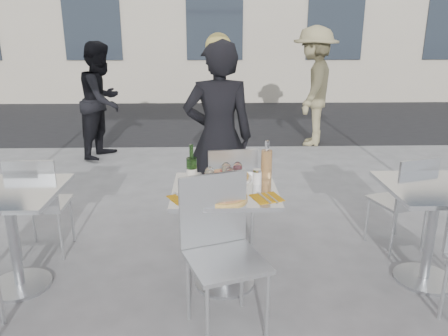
{
  "coord_description": "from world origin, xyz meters",
  "views": [
    {
      "loc": [
        -0.08,
        -2.84,
        1.79
      ],
      "look_at": [
        0.0,
        0.15,
        0.85
      ],
      "focal_mm": 35.0,
      "sensor_mm": 36.0,
      "label": 1
    }
  ],
  "objects_px": {
    "pedestrian_a": "(102,101)",
    "wineglass_red_a": "(230,174)",
    "wine_bottle": "(192,170)",
    "napkin_right": "(267,198)",
    "side_table_left": "(10,219)",
    "pedestrian_b": "(313,87)",
    "side_table_right": "(434,214)",
    "carafe": "(266,164)",
    "side_chair_rfar": "(406,196)",
    "salad_plate": "(226,184)",
    "main_table": "(225,216)",
    "woman_diner": "(219,138)",
    "pizza_far": "(228,176)",
    "wineglass_white_a": "(210,173)",
    "side_chair_lfar": "(38,199)",
    "pizza_near": "(224,197)",
    "chair_far": "(231,188)",
    "napkin_left": "(184,198)",
    "wineglass_red_b": "(238,168)",
    "wineglass_white_b": "(226,169)",
    "chair_near": "(220,240)",
    "sugar_shaker": "(257,177)"
  },
  "relations": [
    {
      "from": "chair_near",
      "to": "wine_bottle",
      "type": "bearing_deg",
      "value": 90.6
    },
    {
      "from": "wineglass_white_b",
      "to": "napkin_right",
      "type": "distance_m",
      "value": 0.4
    },
    {
      "from": "side_table_right",
      "to": "napkin_left",
      "type": "height_order",
      "value": "napkin_left"
    },
    {
      "from": "woman_diner",
      "to": "wineglass_red_b",
      "type": "bearing_deg",
      "value": 93.22
    },
    {
      "from": "wine_bottle",
      "to": "napkin_right",
      "type": "bearing_deg",
      "value": -27.9
    },
    {
      "from": "wineglass_white_b",
      "to": "side_table_left",
      "type": "bearing_deg",
      "value": -176.21
    },
    {
      "from": "pedestrian_a",
      "to": "wineglass_white_a",
      "type": "distance_m",
      "value": 3.84
    },
    {
      "from": "side_table_left",
      "to": "pedestrian_b",
      "type": "bearing_deg",
      "value": 53.83
    },
    {
      "from": "pizza_near",
      "to": "wineglass_white_b",
      "type": "height_order",
      "value": "wineglass_white_b"
    },
    {
      "from": "pedestrian_b",
      "to": "salad_plate",
      "type": "height_order",
      "value": "pedestrian_b"
    },
    {
      "from": "pedestrian_a",
      "to": "pizza_near",
      "type": "xyz_separation_m",
      "value": [
        1.66,
        -3.7,
        -0.07
      ]
    },
    {
      "from": "side_table_right",
      "to": "wineglass_white_a",
      "type": "xyz_separation_m",
      "value": [
        -1.6,
        0.0,
        0.32
      ]
    },
    {
      "from": "chair_far",
      "to": "napkin_left",
      "type": "bearing_deg",
      "value": 60.68
    },
    {
      "from": "pedestrian_a",
      "to": "wineglass_red_a",
      "type": "bearing_deg",
      "value": -138.5
    },
    {
      "from": "pizza_far",
      "to": "salad_plate",
      "type": "xyz_separation_m",
      "value": [
        -0.02,
        -0.23,
        0.02
      ]
    },
    {
      "from": "main_table",
      "to": "wineglass_red_b",
      "type": "relative_size",
      "value": 4.76
    },
    {
      "from": "side_chair_lfar",
      "to": "wineglass_red_a",
      "type": "bearing_deg",
      "value": 161.16
    },
    {
      "from": "pedestrian_a",
      "to": "salad_plate",
      "type": "height_order",
      "value": "pedestrian_a"
    },
    {
      "from": "pedestrian_b",
      "to": "wineglass_red_a",
      "type": "relative_size",
      "value": 11.94
    },
    {
      "from": "main_table",
      "to": "side_chair_rfar",
      "type": "height_order",
      "value": "side_chair_rfar"
    },
    {
      "from": "main_table",
      "to": "pizza_near",
      "type": "height_order",
      "value": "pizza_near"
    },
    {
      "from": "carafe",
      "to": "wineglass_white_b",
      "type": "bearing_deg",
      "value": -164.31
    },
    {
      "from": "carafe",
      "to": "napkin_left",
      "type": "distance_m",
      "value": 0.69
    },
    {
      "from": "pedestrian_a",
      "to": "carafe",
      "type": "xyz_separation_m",
      "value": [
        1.98,
        -3.32,
        0.04
      ]
    },
    {
      "from": "wine_bottle",
      "to": "carafe",
      "type": "height_order",
      "value": "wine_bottle"
    },
    {
      "from": "woman_diner",
      "to": "pizza_far",
      "type": "distance_m",
      "value": 0.8
    },
    {
      "from": "side_chair_rfar",
      "to": "wine_bottle",
      "type": "height_order",
      "value": "wine_bottle"
    },
    {
      "from": "napkin_left",
      "to": "pedestrian_a",
      "type": "bearing_deg",
      "value": 80.88
    },
    {
      "from": "main_table",
      "to": "woman_diner",
      "type": "relative_size",
      "value": 0.43
    },
    {
      "from": "main_table",
      "to": "wineglass_white_a",
      "type": "xyz_separation_m",
      "value": [
        -0.1,
        0.0,
        0.32
      ]
    },
    {
      "from": "side_table_right",
      "to": "sugar_shaker",
      "type": "bearing_deg",
      "value": 176.02
    },
    {
      "from": "side_table_right",
      "to": "wineglass_white_a",
      "type": "distance_m",
      "value": 1.63
    },
    {
      "from": "side_table_right",
      "to": "side_chair_lfar",
      "type": "relative_size",
      "value": 0.88
    },
    {
      "from": "side_table_left",
      "to": "side_table_right",
      "type": "xyz_separation_m",
      "value": [
        3.0,
        0.0,
        0.0
      ]
    },
    {
      "from": "wineglass_red_b",
      "to": "carafe",
      "type": "bearing_deg",
      "value": 18.36
    },
    {
      "from": "main_table",
      "to": "woman_diner",
      "type": "distance_m",
      "value": 1.06
    },
    {
      "from": "chair_far",
      "to": "side_chair_rfar",
      "type": "relative_size",
      "value": 1.06
    },
    {
      "from": "wineglass_red_a",
      "to": "chair_near",
      "type": "bearing_deg",
      "value": -100.27
    },
    {
      "from": "carafe",
      "to": "napkin_left",
      "type": "relative_size",
      "value": 1.18
    },
    {
      "from": "main_table",
      "to": "side_table_left",
      "type": "height_order",
      "value": "same"
    },
    {
      "from": "pizza_far",
      "to": "wineglass_red_b",
      "type": "relative_size",
      "value": 2.21
    },
    {
      "from": "side_chair_rfar",
      "to": "woman_diner",
      "type": "bearing_deg",
      "value": -37.59
    },
    {
      "from": "side_chair_rfar",
      "to": "salad_plate",
      "type": "distance_m",
      "value": 1.6
    },
    {
      "from": "wineglass_white_a",
      "to": "sugar_shaker",
      "type": "bearing_deg",
      "value": 14.42
    },
    {
      "from": "side_chair_rfar",
      "to": "wineglass_red_a",
      "type": "relative_size",
      "value": 5.32
    },
    {
      "from": "pizza_far",
      "to": "chair_far",
      "type": "bearing_deg",
      "value": 84.76
    },
    {
      "from": "sugar_shaker",
      "to": "woman_diner",
      "type": "bearing_deg",
      "value": 105.63
    },
    {
      "from": "side_table_right",
      "to": "carafe",
      "type": "bearing_deg",
      "value": 171.24
    },
    {
      "from": "wineglass_white_a",
      "to": "napkin_left",
      "type": "height_order",
      "value": "wineglass_white_a"
    },
    {
      "from": "side_table_right",
      "to": "wineglass_red_b",
      "type": "distance_m",
      "value": 1.44
    }
  ]
}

